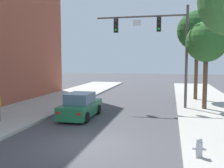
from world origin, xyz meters
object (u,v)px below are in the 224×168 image
car_lead_green (81,106)px  fire_hydrant (199,147)px  street_tree_third (197,31)px  traffic_signal_mast (160,38)px  street_tree_second (206,42)px

car_lead_green → fire_hydrant: (6.69, -5.81, -0.22)m
fire_hydrant → street_tree_third: size_ratio=0.09×
traffic_signal_mast → car_lead_green: 7.87m
car_lead_green → street_tree_third: bearing=48.5°
fire_hydrant → street_tree_second: bearing=82.3°
fire_hydrant → street_tree_second: size_ratio=0.11×
fire_hydrant → street_tree_second: (1.36, 10.00, 4.45)m
car_lead_green → street_tree_third: street_tree_third is taller
car_lead_green → street_tree_second: size_ratio=0.67×
traffic_signal_mast → fire_hydrant: (1.94, -10.03, -4.85)m
street_tree_third → street_tree_second: bearing=-87.2°
traffic_signal_mast → fire_hydrant: size_ratio=10.42×
car_lead_green → street_tree_second: bearing=27.5°
street_tree_second → street_tree_third: street_tree_third is taller
street_tree_third → car_lead_green: bearing=-131.5°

